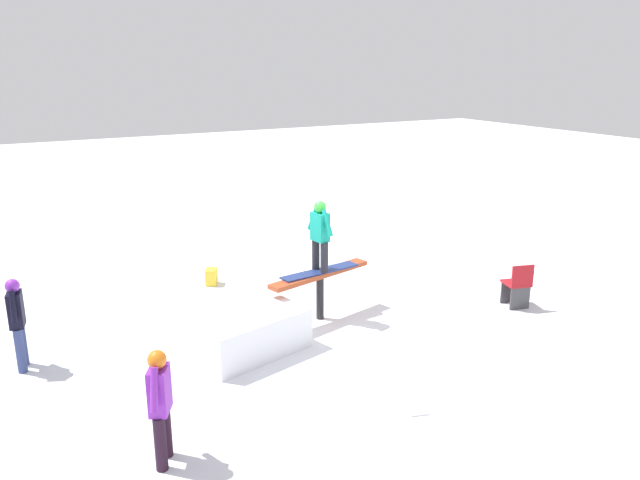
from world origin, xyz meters
TOP-DOWN VIEW (x-y plane):
  - ground_plane at (0.00, 0.00)m, footprint 60.00×60.00m
  - rail_feature at (0.00, 0.00)m, footprint 2.18×0.79m
  - snow_kicker_ramp at (-1.72, -0.42)m, footprint 2.10×1.88m
  - main_rider_on_rail at (0.00, 0.00)m, footprint 1.58×0.71m
  - bystander_purple at (-3.67, -2.81)m, footprint 0.38×0.61m
  - bystander_black at (-4.90, 0.55)m, footprint 0.26×0.60m
  - loose_snowboard_white at (-0.23, -2.82)m, footprint 0.68×1.45m
  - folding_chair at (3.55, -1.35)m, footprint 0.54×0.54m
  - backpack_on_snow at (-1.11, 2.69)m, footprint 0.34×0.37m

SIDE VIEW (x-z plane):
  - ground_plane at x=0.00m, z-range 0.00..0.00m
  - loose_snowboard_white at x=-0.23m, z-range 0.00..0.02m
  - backpack_on_snow at x=-1.11m, z-range 0.00..0.34m
  - snow_kicker_ramp at x=-1.72m, z-range 0.00..0.67m
  - folding_chair at x=3.55m, z-range -0.03..0.85m
  - rail_feature at x=0.00m, z-range 0.30..1.19m
  - bystander_purple at x=-3.67m, z-range 0.09..1.53m
  - bystander_black at x=-4.90m, z-range 0.09..1.54m
  - main_rider_on_rail at x=0.00m, z-range 0.87..2.18m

